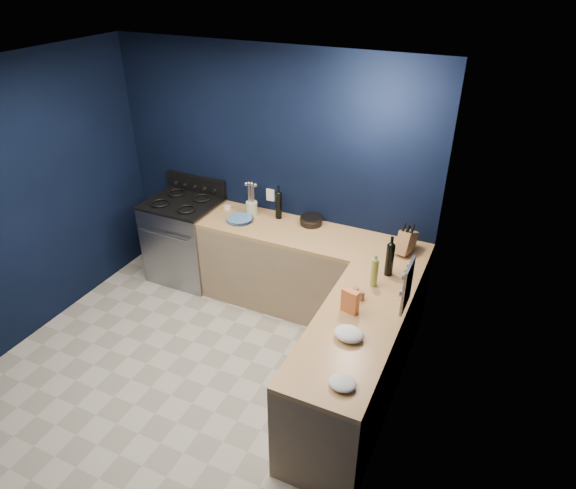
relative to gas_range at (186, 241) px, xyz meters
The scene contains 28 objects.
floor 1.76m from the gas_range, 56.78° to the right, with size 3.50×3.50×0.02m, color #B3AE9E.
ceiling 2.74m from the gas_range, 56.78° to the right, with size 3.50×3.50×0.02m, color silver.
wall_back 1.30m from the gas_range, 20.08° to the left, with size 3.50×0.02×2.60m, color black.
wall_right 3.16m from the gas_range, 27.83° to the right, with size 0.02×3.50×2.60m, color black.
wall_left 1.85m from the gas_range, 120.31° to the right, with size 0.02×3.50×2.60m, color black.
cab_back 1.53m from the gas_range, ahead, with size 2.30×0.63×0.86m, color #967A59.
top_back 1.59m from the gas_range, ahead, with size 2.30×0.63×0.04m, color brown.
cab_right 2.62m from the gas_range, 25.64° to the right, with size 0.63×1.67×0.86m, color #967A59.
top_right 2.66m from the gas_range, 25.64° to the right, with size 0.63×1.67×0.04m, color brown.
gas_range is the anchor object (origin of this frame).
oven_door 0.32m from the gas_range, 90.00° to the right, with size 0.59×0.02×0.42m, color black.
cooktop 0.48m from the gas_range, ahead, with size 0.76×0.66×0.03m, color black.
backguard 0.65m from the gas_range, 90.00° to the left, with size 0.76×0.06×0.20m, color black.
spice_panel 2.89m from the gas_range, 18.08° to the right, with size 0.02×0.28×0.38m, color gray.
wall_outlet 1.16m from the gas_range, 18.88° to the left, with size 0.09×0.02×0.13m, color white.
plate_stack 0.88m from the gas_range, ahead, with size 0.27×0.27×0.03m, color teal.
ramekin 0.69m from the gas_range, 17.27° to the left, with size 0.08×0.08×0.03m, color white.
utensil_crock 0.96m from the gas_range, 10.08° to the left, with size 0.12×0.12×0.15m, color beige.
wine_bottle_back 1.25m from the gas_range, 10.12° to the left, with size 0.07×0.07×0.28m, color black.
lemon_basket 1.54m from the gas_range, ahead, with size 0.23×0.23×0.09m, color black.
knife_block 2.52m from the gas_range, ahead, with size 0.12×0.20×0.22m, color olive.
wine_bottle_right 2.51m from the gas_range, ahead, with size 0.07×0.07×0.29m, color black.
oil_bottle 2.48m from the gas_range, 13.85° to the right, with size 0.06×0.06×0.26m, color #8FA23B.
spice_jar_near 2.45m from the gas_range, 19.69° to the right, with size 0.05×0.05×0.10m, color olive.
spice_jar_far 2.50m from the gas_range, 19.32° to the right, with size 0.04×0.04×0.08m, color olive.
crouton_bag 2.54m from the gas_range, 23.57° to the right, with size 0.13×0.06×0.20m, color red.
towel_front 2.74m from the gas_range, 28.59° to the right, with size 0.22×0.19×0.08m, color white.
towel_end 3.07m from the gas_range, 35.17° to the right, with size 0.18×0.17×0.06m, color white.
Camera 1 is at (2.21, -2.58, 3.32)m, focal length 31.27 mm.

